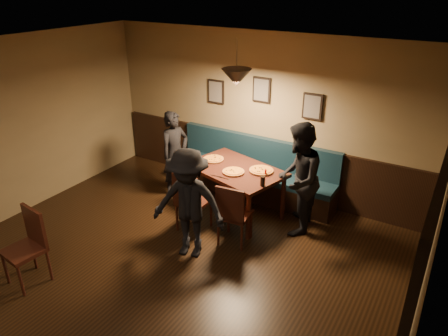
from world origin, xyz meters
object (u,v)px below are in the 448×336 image
Objects in this scene: chair_near_left at (194,200)px; diner_right at (298,179)px; cafe_chair_far at (23,249)px; diner_left at (175,154)px; diner_front at (189,204)px; soda_glass at (263,181)px; chair_near_right at (235,213)px; booth_bench at (252,169)px; tabasco_bottle at (266,172)px; dining_table at (235,191)px.

diner_right is at bearing 30.03° from chair_near_left.
diner_left is at bearing -86.32° from cafe_chair_far.
diner_front is 1.16m from soda_glass.
soda_glass is at bearing -121.85° from cafe_chair_far.
chair_near_right is at bearing 42.06° from diner_front.
booth_bench reaches higher than soda_glass.
diner_right reaches higher than cafe_chair_far.
tabasco_bottle is at bearing -78.24° from diner_left.
dining_table is 0.80m from chair_near_left.
cafe_chair_far is (-2.44, -2.89, -0.37)m from diner_right.
diner_right is at bearing 16.99° from dining_table.
booth_bench reaches higher than tabasco_bottle.
soda_glass is 0.33m from tabasco_bottle.
cafe_chair_far is at bearing -124.19° from tabasco_bottle.
chair_near_right is 0.61× the size of diner_front.
tabasco_bottle is at bearing 74.13° from chair_near_right.
diner_front is at bearing -87.96° from booth_bench.
booth_bench is at bearing 129.94° from tabasco_bottle.
diner_front is (-0.40, -0.58, 0.31)m from chair_near_right.
booth_bench is 1.89× the size of diner_front.
chair_near_right is 1.05m from diner_right.
chair_near_left is at bearing -110.57° from cafe_chair_far.
booth_bench is at bearing 78.60° from diner_front.
cafe_chair_far is (-0.17, -2.92, -0.26)m from diner_left.
booth_bench is 0.71m from dining_table.
cafe_chair_far is at bearing -110.77° from booth_bench.
chair_near_right is 0.77m from diner_front.
cafe_chair_far reaches higher than chair_near_right.
diner_left reaches higher than chair_near_left.
dining_table is at bearing 67.62° from chair_near_left.
chair_near_left is at bearing -116.68° from diner_left.
dining_table is at bearing 77.10° from diner_front.
soda_glass is (1.87, -0.38, 0.12)m from diner_left.
diner_left is at bearing -151.64° from booth_bench.
dining_table is 1.13m from diner_right.
dining_table is 1.51× the size of cafe_chair_far.
cafe_chair_far is (-1.35, -3.56, -0.00)m from booth_bench.
diner_left reaches higher than soda_glass.
booth_bench is 20.07× the size of soda_glass.
diner_right is 11.54× the size of soda_glass.
diner_left is at bearing -167.87° from dining_table.
booth_bench is 1.97× the size of diner_left.
chair_near_right is 7.51× the size of tabasco_bottle.
diner_left reaches higher than cafe_chair_far.
dining_table is 11.68× the size of tabasco_bottle.
soda_glass is 3.28m from cafe_chair_far.
diner_front is at bearing -49.31° from diner_right.
booth_bench is 2.00× the size of dining_table.
dining_table is 0.85m from soda_glass.
diner_left reaches higher than booth_bench.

